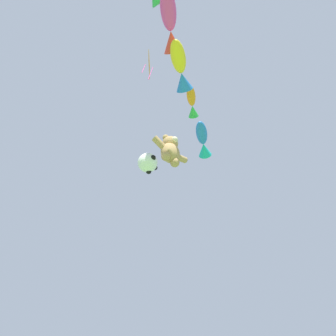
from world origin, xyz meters
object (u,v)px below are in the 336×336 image
Objects in this scene: soccer_ball_kite at (148,163)px; fish_kite_cobalt at (203,141)px; fish_kite_tangerine at (192,104)px; teddy_bear_kite at (170,150)px; fish_kite_goldfin at (181,70)px; diamond_kite at (149,66)px; fish_kite_magenta at (170,27)px.

fish_kite_cobalt is (2.48, -0.91, 3.23)m from soccer_ball_kite.
fish_kite_tangerine reaches higher than soccer_ball_kite.
fish_kite_goldfin is at bearing -121.45° from teddy_bear_kite.
fish_kite_cobalt reaches higher than fish_kite_goldfin.
teddy_bear_kite is 2.85m from fish_kite_tangerine.
fish_kite_cobalt is at bearing 7.28° from diamond_kite.
fish_kite_tangerine is (-1.58, -0.95, 0.59)m from fish_kite_cobalt.
fish_kite_tangerine is 2.00m from fish_kite_goldfin.
teddy_bear_kite is at bearing 58.55° from fish_kite_goldfin.
teddy_bear_kite is at bearing 92.62° from fish_kite_tangerine.
fish_kite_magenta reaches higher than fish_kite_goldfin.
fish_kite_magenta is at bearing -118.23° from soccer_ball_kite.
fish_kite_magenta is (-2.77, -3.31, 1.91)m from teddy_bear_kite.
fish_kite_magenta is at bearing -146.28° from fish_kite_goldfin.
fish_kite_goldfin is (-1.51, -2.46, 1.54)m from teddy_bear_kite.
diamond_kite is at bearing -172.72° from fish_kite_cobalt.
fish_kite_magenta reaches higher than soccer_ball_kite.
fish_kite_cobalt is (1.65, -0.62, 1.80)m from teddy_bear_kite.
fish_kite_goldfin is at bearing -150.27° from fish_kite_tangerine.
soccer_ball_kite is 4.34m from fish_kite_tangerine.
fish_kite_tangerine is 3.37m from fish_kite_magenta.
soccer_ball_kite is 5.28m from fish_kite_magenta.
fish_kite_tangerine is at bearing -87.38° from teddy_bear_kite.
diamond_kite reaches higher than fish_kite_tangerine.
teddy_bear_kite is 2.36× the size of soccer_ball_kite.
diamond_kite is (-4.04, -0.52, 2.93)m from fish_kite_cobalt.
teddy_bear_kite is at bearing 159.47° from fish_kite_cobalt.
fish_kite_cobalt is 5.17m from fish_kite_magenta.
fish_kite_cobalt is 0.98× the size of fish_kite_goldfin.
fish_kite_tangerine is (0.91, -1.86, 3.82)m from soccer_ball_kite.
fish_kite_magenta is (-1.26, -0.84, 0.37)m from fish_kite_goldfin.
fish_kite_magenta is (-2.84, -1.74, -0.48)m from fish_kite_tangerine.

